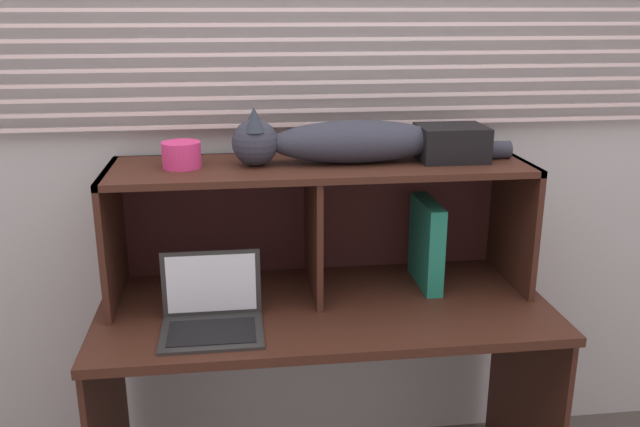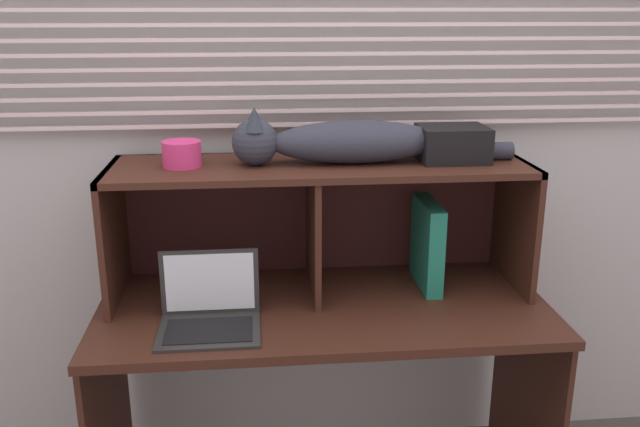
% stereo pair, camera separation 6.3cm
% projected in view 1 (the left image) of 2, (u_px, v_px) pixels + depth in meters
% --- Properties ---
extents(back_panel_with_blinds, '(4.40, 0.08, 2.50)m').
position_uv_depth(back_panel_with_blinds, '(311.00, 131.00, 2.41)').
color(back_panel_with_blinds, '#B7BABA').
rests_on(back_panel_with_blinds, ground).
extents(desk, '(1.46, 0.67, 0.75)m').
position_uv_depth(desk, '(325.00, 344.00, 2.25)').
color(desk, '#3D1F16').
rests_on(desk, ground).
extents(hutch_shelf_unit, '(1.37, 0.40, 0.44)m').
position_uv_depth(hutch_shelf_unit, '(318.00, 199.00, 2.27)').
color(hutch_shelf_unit, '#3D1F16').
rests_on(hutch_shelf_unit, desk).
extents(cat, '(0.92, 0.17, 0.18)m').
position_uv_depth(cat, '(341.00, 142.00, 2.18)').
color(cat, '#2E303D').
rests_on(cat, hutch_shelf_unit).
extents(laptop, '(0.30, 0.23, 0.22)m').
position_uv_depth(laptop, '(212.00, 314.00, 2.03)').
color(laptop, '#292929').
rests_on(laptop, desk).
extents(binder_upright, '(0.06, 0.26, 0.30)m').
position_uv_depth(binder_upright, '(426.00, 243.00, 2.33)').
color(binder_upright, '#1D7A62').
rests_on(binder_upright, desk).
extents(book_stack, '(0.17, 0.23, 0.04)m').
position_uv_depth(book_stack, '(209.00, 289.00, 2.28)').
color(book_stack, gray).
rests_on(book_stack, desk).
extents(small_basket, '(0.12, 0.12, 0.08)m').
position_uv_depth(small_basket, '(182.00, 155.00, 2.13)').
color(small_basket, '#D63476').
rests_on(small_basket, hutch_shelf_unit).
extents(storage_box, '(0.22, 0.18, 0.11)m').
position_uv_depth(storage_box, '(451.00, 143.00, 2.23)').
color(storage_box, black).
rests_on(storage_box, hutch_shelf_unit).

